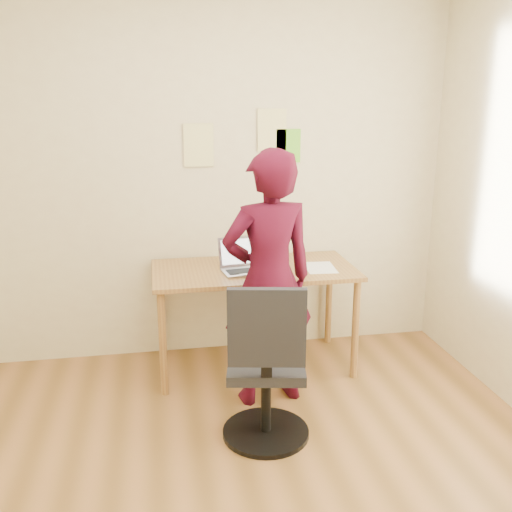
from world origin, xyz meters
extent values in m
cube|color=brown|center=(0.00, 0.00, -0.02)|extent=(3.50, 3.50, 0.04)
cube|color=beige|center=(0.00, 1.77, 1.35)|extent=(3.50, 0.04, 2.70)
cube|color=olive|center=(0.25, 1.38, 0.72)|extent=(1.40, 0.70, 0.03)
cylinder|color=olive|center=(-0.40, 1.08, 0.35)|extent=(0.05, 0.05, 0.71)
cylinder|color=olive|center=(0.90, 1.08, 0.35)|extent=(0.05, 0.05, 0.71)
cylinder|color=olive|center=(-0.40, 1.68, 0.35)|extent=(0.05, 0.05, 0.71)
cylinder|color=olive|center=(0.90, 1.68, 0.35)|extent=(0.05, 0.05, 0.71)
cube|color=#A9A9B0|center=(0.18, 1.29, 0.75)|extent=(0.32, 0.25, 0.01)
cube|color=black|center=(0.18, 1.29, 0.76)|extent=(0.26, 0.15, 0.00)
cube|color=#A9A9B0|center=(0.16, 1.42, 0.85)|extent=(0.31, 0.10, 0.20)
cube|color=white|center=(0.16, 1.42, 0.85)|extent=(0.27, 0.08, 0.17)
cube|color=white|center=(0.71, 1.31, 0.74)|extent=(0.22, 0.30, 0.00)
cube|color=black|center=(0.42, 1.17, 0.74)|extent=(0.08, 0.12, 0.01)
cube|color=#3F4C59|center=(0.42, 1.17, 0.75)|extent=(0.06, 0.10, 0.00)
cube|color=#E9DF8B|center=(-0.08, 1.74, 1.56)|extent=(0.21, 0.00, 0.30)
cube|color=#E9DF8B|center=(0.45, 1.74, 1.66)|extent=(0.21, 0.00, 0.30)
cube|color=#6DD12F|center=(0.57, 1.74, 1.54)|extent=(0.18, 0.00, 0.24)
cube|color=black|center=(0.17, 0.50, 0.44)|extent=(0.50, 0.50, 0.06)
cube|color=black|center=(0.13, 0.30, 0.75)|extent=(0.41, 0.12, 0.42)
cube|color=black|center=(0.13, 0.31, 0.53)|extent=(0.06, 0.05, 0.12)
cylinder|color=black|center=(0.17, 0.50, 0.21)|extent=(0.06, 0.06, 0.42)
cylinder|color=black|center=(0.17, 0.50, 0.01)|extent=(0.50, 0.50, 0.03)
imported|color=#3D0818|center=(0.26, 0.91, 0.80)|extent=(0.64, 0.47, 1.61)
camera|label=1|loc=(-0.41, -2.35, 1.89)|focal=40.00mm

